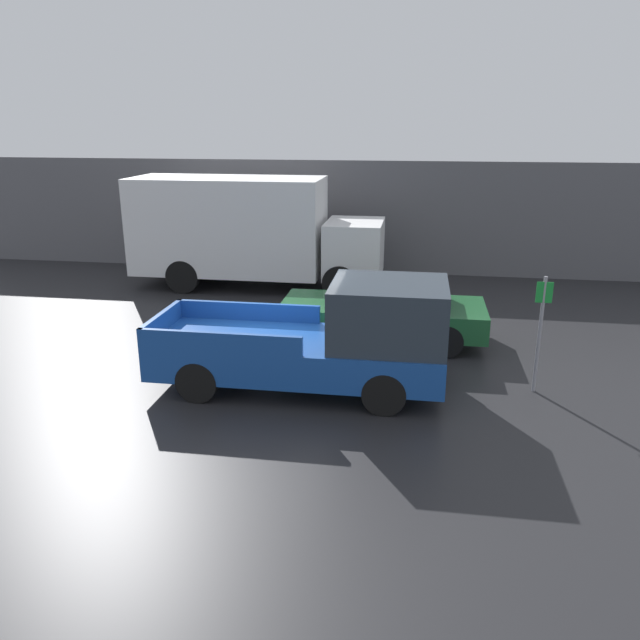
# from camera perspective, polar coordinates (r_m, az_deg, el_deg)

# --- Properties ---
(ground_plane) EXTENTS (60.00, 60.00, 0.00)m
(ground_plane) POSITION_cam_1_polar(r_m,az_deg,el_deg) (13.34, -3.61, -4.62)
(ground_plane) COLOR #232326
(building_wall) EXTENTS (28.00, 0.15, 3.81)m
(building_wall) POSITION_cam_1_polar(r_m,az_deg,el_deg) (21.87, 1.68, 9.41)
(building_wall) COLOR #56565B
(building_wall) RESTS_ON ground
(pickup_truck) EXTENTS (5.64, 2.09, 2.22)m
(pickup_truck) POSITION_cam_1_polar(r_m,az_deg,el_deg) (12.04, 0.67, -1.87)
(pickup_truck) COLOR #194799
(pickup_truck) RESTS_ON ground
(car) EXTENTS (4.81, 2.01, 1.52)m
(car) POSITION_cam_1_polar(r_m,az_deg,el_deg) (14.94, 5.90, 1.00)
(car) COLOR #1E592D
(car) RESTS_ON ground
(delivery_truck) EXTENTS (7.77, 2.45, 3.42)m
(delivery_truck) POSITION_cam_1_polar(r_m,az_deg,el_deg) (19.83, -6.76, 8.23)
(delivery_truck) COLOR white
(delivery_truck) RESTS_ON ground
(parking_sign) EXTENTS (0.30, 0.07, 2.32)m
(parking_sign) POSITION_cam_1_polar(r_m,az_deg,el_deg) (12.59, 19.49, -0.70)
(parking_sign) COLOR gray
(parking_sign) RESTS_ON ground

